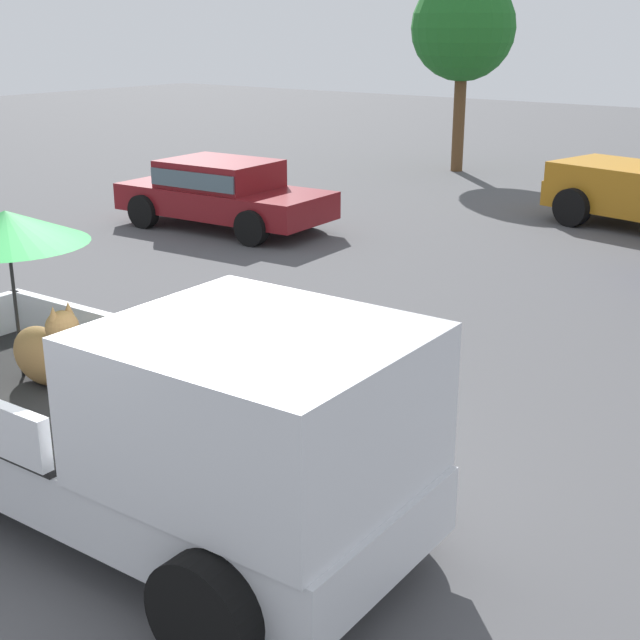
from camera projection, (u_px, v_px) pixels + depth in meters
name	position (u px, v px, depth m)	size (l,w,h in m)	color
ground_plane	(130.00, 515.00, 7.28)	(80.00, 80.00, 0.00)	#4C4C4F
pickup_truck_main	(160.00, 418.00, 6.74)	(5.11, 2.38, 2.37)	black
parked_sedan_near	(222.00, 191.00, 17.31)	(4.39, 2.17, 1.33)	black
tree_by_lot	(463.00, 29.00, 23.14)	(2.74, 2.74, 5.12)	brown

